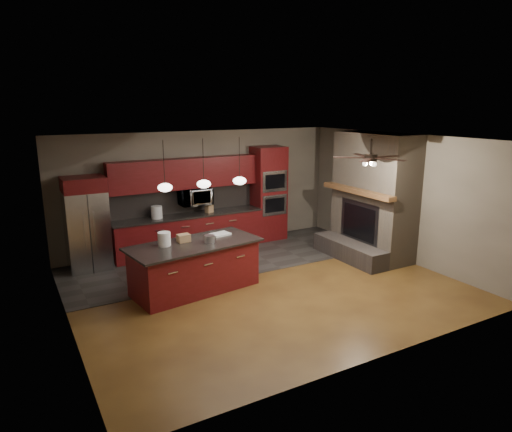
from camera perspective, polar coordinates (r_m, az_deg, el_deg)
ground at (r=8.91m, az=1.00°, el=-8.70°), size 7.00×7.00×0.00m
ceiling at (r=8.25m, az=1.08°, el=9.57°), size 7.00×6.00×0.02m
back_wall at (r=11.11m, az=-6.80°, el=3.30°), size 7.00×0.02×2.80m
right_wall at (r=10.63m, az=17.57°, el=2.28°), size 0.02×6.00×2.80m
left_wall at (r=7.41m, az=-23.07°, el=-3.07°), size 0.02×6.00×2.80m
slate_tile_patch at (r=10.40m, az=-4.02°, el=-5.33°), size 7.00×2.40×0.01m
fireplace_column at (r=10.61m, az=14.24°, el=1.90°), size 1.30×2.10×2.80m
back_cabinetry at (r=10.81m, az=-8.53°, el=0.21°), size 3.59×0.64×2.20m
oven_tower at (r=11.62m, az=1.58°, el=2.82°), size 0.80×0.63×2.38m
microwave at (r=10.80m, az=-7.62°, el=2.43°), size 0.73×0.41×0.50m
refrigerator at (r=10.12m, az=-20.40°, el=-0.93°), size 0.84×0.75×1.97m
kitchen_island at (r=8.63m, az=-7.65°, el=-6.27°), size 2.56×1.44×0.92m
white_bucket at (r=8.39m, az=-11.40°, el=-2.83°), size 0.29×0.29×0.25m
paint_can at (r=8.48m, az=-5.84°, el=-2.86°), size 0.28×0.28×0.14m
paint_tray at (r=8.94m, az=-4.50°, el=-2.27°), size 0.40×0.31×0.04m
cardboard_box at (r=8.57m, az=-9.04°, el=-2.74°), size 0.24×0.18×0.15m
counter_bucket at (r=10.50m, az=-12.31°, el=0.46°), size 0.26×0.26×0.28m
counter_box at (r=10.88m, az=-5.88°, el=0.92°), size 0.20×0.18×0.19m
pendant_left at (r=8.32m, az=-11.31°, el=3.54°), size 0.26×0.26×0.92m
pendant_center at (r=8.58m, az=-6.54°, el=4.02°), size 0.26×0.26×0.92m
pendant_right at (r=8.89m, az=-2.07°, el=4.45°), size 0.26×0.26×0.92m
ceiling_fan at (r=8.72m, az=14.15°, el=7.13°), size 1.27×1.33×0.41m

